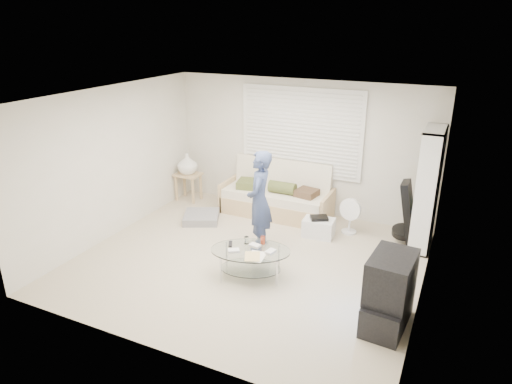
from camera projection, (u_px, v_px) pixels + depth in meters
The scene contains 13 objects.
ground at pixel (248, 261), 7.01m from camera, with size 5.00×5.00×0.00m, color #BAAE91.
room_shell at pixel (262, 151), 6.84m from camera, with size 5.02×4.52×2.51m.
window_blinds at pixel (301, 132), 8.33m from camera, with size 2.32×0.08×1.62m.
futon_sofa at pixel (277, 197), 8.60m from camera, with size 2.06×0.83×1.01m.
grey_floor_pillow at pixel (201, 217), 8.39m from camera, with size 0.62×0.62×0.14m, color slate.
side_table at pixel (187, 166), 9.14m from camera, with size 0.50×0.40×0.98m.
bookshelf at pixel (427, 190), 7.14m from camera, with size 0.31×0.82×1.95m.
guitar_case at pixel (407, 217), 7.39m from camera, with size 0.39×0.39×1.05m.
floor_fan at pixel (350, 213), 7.81m from camera, with size 0.40×0.26×0.64m.
storage_bin at pixel (319, 227), 7.76m from camera, with size 0.54×0.39×0.36m.
tv_unit at pixel (389, 292), 5.39m from camera, with size 0.53×0.89×0.93m.
coffee_table at pixel (251, 255), 6.48m from camera, with size 1.30×1.04×0.54m.
standing_person at pixel (259, 201), 7.12m from camera, with size 0.59×0.39×1.63m, color navy.
Camera 1 is at (2.73, -5.55, 3.47)m, focal length 32.00 mm.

